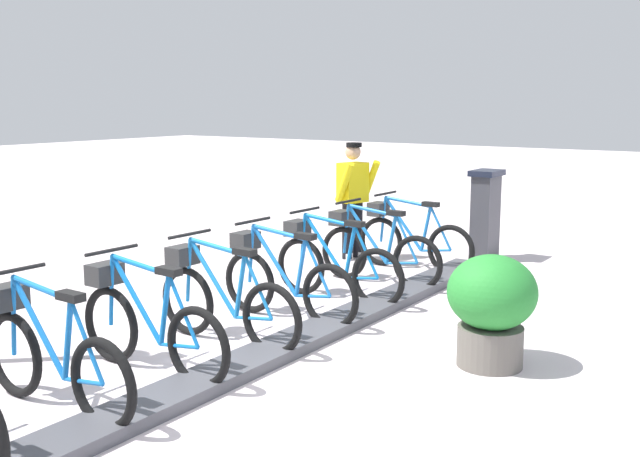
# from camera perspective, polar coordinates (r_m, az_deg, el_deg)

# --- Properties ---
(ground_plane) EXTENTS (60.00, 60.00, 0.00)m
(ground_plane) POSITION_cam_1_polar(r_m,az_deg,el_deg) (6.66, -4.83, -10.15)
(ground_plane) COLOR beige
(dock_rail_base) EXTENTS (0.44, 9.25, 0.10)m
(dock_rail_base) POSITION_cam_1_polar(r_m,az_deg,el_deg) (6.64, -4.84, -9.74)
(dock_rail_base) COLOR #47474C
(dock_rail_base) RESTS_ON ground
(payment_kiosk) EXTENTS (0.36, 0.52, 1.28)m
(payment_kiosk) POSITION_cam_1_polar(r_m,az_deg,el_deg) (10.94, 12.33, 1.12)
(payment_kiosk) COLOR #38383D
(payment_kiosk) RESTS_ON ground
(bike_docked_0) EXTENTS (1.72, 0.54, 1.02)m
(bike_docked_0) POSITION_cam_1_polar(r_m,az_deg,el_deg) (10.16, 6.79, -0.73)
(bike_docked_0) COLOR black
(bike_docked_0) RESTS_ON ground
(bike_docked_1) EXTENTS (1.72, 0.54, 1.02)m
(bike_docked_1) POSITION_cam_1_polar(r_m,az_deg,el_deg) (9.35, 4.12, -1.60)
(bike_docked_1) COLOR black
(bike_docked_1) RESTS_ON ground
(bike_docked_2) EXTENTS (1.72, 0.54, 1.02)m
(bike_docked_2) POSITION_cam_1_polar(r_m,az_deg,el_deg) (8.57, 0.96, -2.62)
(bike_docked_2) COLOR black
(bike_docked_2) RESTS_ON ground
(bike_docked_3) EXTENTS (1.72, 0.54, 1.02)m
(bike_docked_3) POSITION_cam_1_polar(r_m,az_deg,el_deg) (7.82, -2.84, -3.83)
(bike_docked_3) COLOR black
(bike_docked_3) RESTS_ON ground
(bike_docked_4) EXTENTS (1.72, 0.54, 1.02)m
(bike_docked_4) POSITION_cam_1_polar(r_m,az_deg,el_deg) (7.12, -7.42, -5.27)
(bike_docked_4) COLOR black
(bike_docked_4) RESTS_ON ground
(bike_docked_5) EXTENTS (1.72, 0.54, 1.02)m
(bike_docked_5) POSITION_cam_1_polar(r_m,az_deg,el_deg) (6.48, -12.98, -6.96)
(bike_docked_5) COLOR black
(bike_docked_5) RESTS_ON ground
(bike_docked_6) EXTENTS (1.72, 0.54, 1.02)m
(bike_docked_6) POSITION_cam_1_polar(r_m,az_deg,el_deg) (5.92, -19.74, -8.91)
(bike_docked_6) COLOR black
(bike_docked_6) RESTS_ON ground
(worker_near_rack) EXTENTS (0.55, 0.68, 1.66)m
(worker_near_rack) POSITION_cam_1_polar(r_m,az_deg,el_deg) (10.70, 2.51, 2.45)
(worker_near_rack) COLOR white
(worker_near_rack) RESTS_ON ground
(planter_bush) EXTENTS (0.76, 0.76, 0.97)m
(planter_bush) POSITION_cam_1_polar(r_m,az_deg,el_deg) (6.60, 12.80, -5.61)
(planter_bush) COLOR #59544C
(planter_bush) RESTS_ON ground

